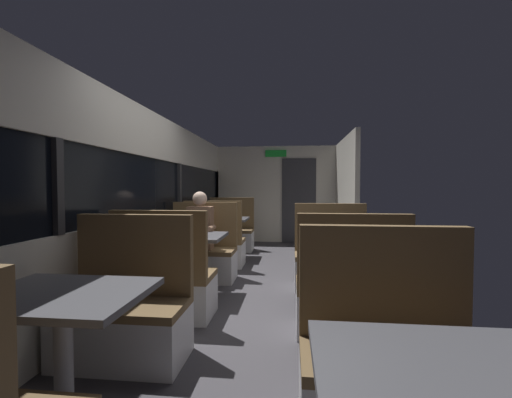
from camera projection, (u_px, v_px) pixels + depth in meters
The scene contains 17 objects.
ground_plane at pixel (259, 302), 3.85m from camera, with size 3.30×9.20×0.02m, color #423F44.
carriage_window_panel_left at pixel (138, 205), 3.96m from camera, with size 0.09×8.48×2.30m.
carriage_end_bulkhead at pixel (278, 195), 7.97m from camera, with size 2.90×0.11×2.30m.
carriage_aisle_panel_right at pixel (346, 196), 6.64m from camera, with size 0.08×2.40×2.30m, color beige.
dining_table_near_window at pixel (62, 310), 1.84m from camera, with size 0.90×0.70×0.74m.
bench_near_window_facing_entry at pixel (126, 316), 2.55m from camera, with size 0.95×0.50×1.10m.
dining_table_mid_window at pixel (187, 243), 4.04m from camera, with size 0.90×0.70×0.74m.
bench_mid_window_facing_end at pixel (165, 285), 3.36m from camera, with size 0.95×0.50×1.10m.
bench_mid_window_facing_entry at pixel (202, 256), 4.75m from camera, with size 0.95×0.50×1.10m.
dining_table_far_window at pixel (224, 223), 6.24m from camera, with size 0.90×0.70×0.74m.
bench_far_window_facing_end at pixel (215, 246), 5.55m from camera, with size 0.95×0.50×1.10m.
bench_far_window_facing_entry at pixel (230, 235), 6.94m from camera, with size 0.95×0.50×1.10m.
bench_front_aisle_facing_entry at pixel (390, 374), 1.77m from camera, with size 0.95×0.50×1.10m.
dining_table_rear_aisle at pixel (339, 249), 3.65m from camera, with size 0.90×0.70×0.74m.
bench_rear_aisle_facing_end at pixel (350, 298), 2.97m from camera, with size 0.95×0.50×1.10m.
bench_rear_aisle_facing_entry at pixel (331, 263), 4.36m from camera, with size 0.95×0.50×1.10m.
seated_passenger at pixel (201, 243), 4.67m from camera, with size 0.47×0.55×1.26m.
Camera 1 is at (0.37, -3.79, 1.32)m, focal length 23.29 mm.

